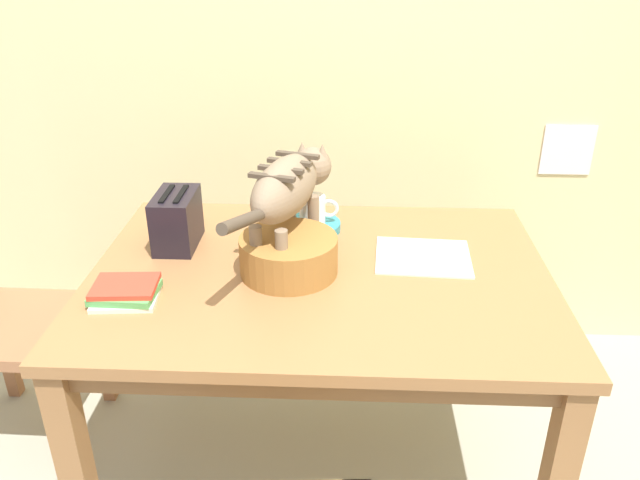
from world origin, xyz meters
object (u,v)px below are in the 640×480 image
at_px(cat, 290,187).
at_px(toaster, 177,220).
at_px(magazine, 423,257).
at_px(dining_table, 320,295).
at_px(coffee_mug, 314,209).
at_px(book_stack, 125,292).
at_px(saucer_bowl, 313,226).
at_px(wooden_chair_far, 2,321).
at_px(wicker_basket, 289,254).

relative_size(cat, toaster, 3.28).
bearing_deg(magazine, dining_table, -159.51).
relative_size(coffee_mug, book_stack, 0.72).
bearing_deg(dining_table, coffee_mug, 96.95).
distance_m(magazine, toaster, 0.77).
height_order(saucer_bowl, wooden_chair_far, wooden_chair_far).
relative_size(dining_table, cat, 2.04).
distance_m(dining_table, saucer_bowl, 0.30).
relative_size(dining_table, toaster, 6.69).
bearing_deg(wicker_basket, cat, 91.68).
distance_m(book_stack, wicker_basket, 0.46).
distance_m(book_stack, toaster, 0.34).
bearing_deg(toaster, coffee_mug, 16.90).
xyz_separation_m(dining_table, wooden_chair_far, (-1.05, 0.08, -0.18)).
xyz_separation_m(dining_table, saucer_bowl, (-0.04, 0.28, 0.10)).
bearing_deg(coffee_mug, saucer_bowl, 180.00).
height_order(dining_table, coffee_mug, coffee_mug).
bearing_deg(toaster, wicker_basket, -23.94).
height_order(cat, coffee_mug, cat).
bearing_deg(toaster, magazine, -4.06).
bearing_deg(coffee_mug, dining_table, -83.05).
distance_m(cat, magazine, 0.46).
height_order(saucer_bowl, coffee_mug, coffee_mug).
height_order(magazine, toaster, toaster).
relative_size(dining_table, magazine, 4.72).
height_order(wicker_basket, toaster, toaster).
height_order(wicker_basket, wooden_chair_far, wooden_chair_far).
xyz_separation_m(wicker_basket, wooden_chair_far, (-0.96, 0.09, -0.32)).
distance_m(dining_table, coffee_mug, 0.32).
xyz_separation_m(coffee_mug, wicker_basket, (-0.06, -0.29, -0.02)).
relative_size(wicker_basket, wooden_chair_far, 0.30).
relative_size(book_stack, wooden_chair_far, 0.19).
relative_size(magazine, wicker_basket, 1.00).
bearing_deg(cat, dining_table, -27.77).
bearing_deg(coffee_mug, wicker_basket, -100.98).
bearing_deg(saucer_bowl, coffee_mug, 0.00).
height_order(dining_table, cat, cat).
bearing_deg(cat, saucer_bowl, 90.00).
relative_size(book_stack, wicker_basket, 0.64).
xyz_separation_m(toaster, wooden_chair_far, (-0.60, -0.07, -0.35)).
xyz_separation_m(cat, toaster, (-0.36, 0.06, -0.14)).
bearing_deg(dining_table, magazine, 17.07).
relative_size(saucer_bowl, book_stack, 1.03).
bearing_deg(dining_table, toaster, 161.78).
bearing_deg(dining_table, book_stack, -160.40).
xyz_separation_m(saucer_bowl, wooden_chair_far, (-1.01, -0.20, -0.28)).
bearing_deg(book_stack, coffee_mug, 43.67).
bearing_deg(cat, book_stack, -130.46).
distance_m(dining_table, wicker_basket, 0.17).
relative_size(cat, magazine, 2.32).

